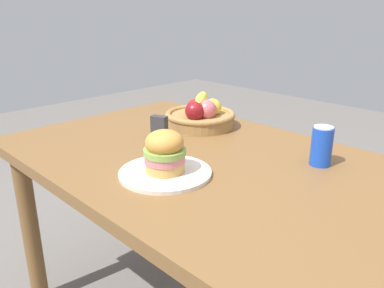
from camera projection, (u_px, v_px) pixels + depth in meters
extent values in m
cube|color=brown|center=(201.00, 162.00, 1.31)|extent=(1.40, 0.90, 0.04)
cylinder|color=brown|center=(30.00, 229.00, 1.61)|extent=(0.07, 0.07, 0.71)
cylinder|color=brown|center=(166.00, 177.00, 2.10)|extent=(0.07, 0.07, 0.71)
cylinder|color=silver|center=(165.00, 173.00, 1.16)|extent=(0.28, 0.28, 0.01)
cylinder|color=tan|center=(165.00, 166.00, 1.15)|extent=(0.12, 0.12, 0.03)
cylinder|color=#C67075|center=(165.00, 158.00, 1.15)|extent=(0.12, 0.12, 0.02)
cylinder|color=#84A84C|center=(165.00, 152.00, 1.14)|extent=(0.13, 0.13, 0.02)
ellipsoid|color=gold|center=(164.00, 142.00, 1.13)|extent=(0.11, 0.11, 0.07)
cylinder|color=blue|center=(322.00, 146.00, 1.22)|extent=(0.07, 0.07, 0.12)
cylinder|color=silver|center=(324.00, 127.00, 1.20)|extent=(0.06, 0.06, 0.00)
cylinder|color=#9E7542|center=(200.00, 120.00, 1.62)|extent=(0.28, 0.28, 0.05)
torus|color=#9E7542|center=(200.00, 115.00, 1.61)|extent=(0.29, 0.29, 0.02)
sphere|color=#D16066|center=(207.00, 110.00, 1.57)|extent=(0.08, 0.08, 0.08)
sphere|color=gold|center=(213.00, 107.00, 1.62)|extent=(0.07, 0.07, 0.07)
sphere|color=#6BAD38|center=(199.00, 106.00, 1.64)|extent=(0.07, 0.07, 0.07)
sphere|color=red|center=(195.00, 108.00, 1.61)|extent=(0.07, 0.07, 0.07)
sphere|color=maroon|center=(195.00, 111.00, 1.55)|extent=(0.08, 0.08, 0.08)
ellipsoid|color=yellow|center=(201.00, 99.00, 1.63)|extent=(0.16, 0.19, 0.05)
cube|color=#333338|center=(159.00, 128.00, 1.46)|extent=(0.07, 0.05, 0.09)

